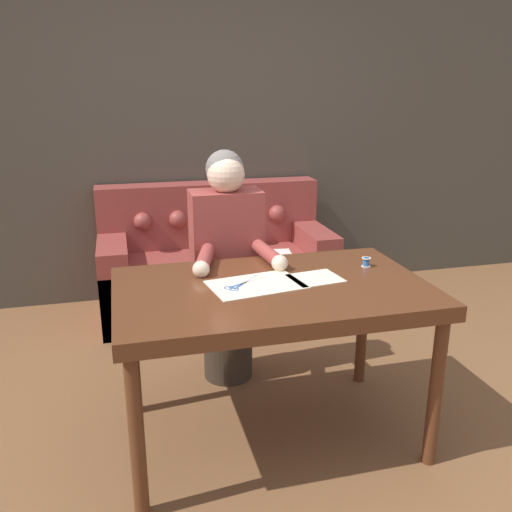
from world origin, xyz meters
The scene contains 9 objects.
ground_plane centered at (0.00, 0.00, 0.00)m, with size 16.00×16.00×0.00m, color brown.
wall_back centered at (0.00, 2.16, 1.30)m, with size 8.00×0.06×2.60m.
dining_table centered at (-0.06, 0.12, 0.70)m, with size 1.38×0.85×0.78m.
couch centered at (-0.03, 1.77, 0.33)m, with size 1.67×0.78×0.92m.
person centered at (-0.15, 0.72, 0.66)m, with size 0.46×0.61×1.31m.
pattern_paper_main centered at (-0.13, 0.14, 0.78)m, with size 0.44×0.33×0.00m.
pattern_paper_offcut centered at (0.15, 0.15, 0.78)m, with size 0.25×0.22×0.00m.
scissors centered at (-0.21, 0.14, 0.78)m, with size 0.22×0.19×0.01m.
thread_spool centered at (0.45, 0.25, 0.80)m, with size 0.04×0.04×0.05m.
Camera 1 is at (-0.69, -2.04, 1.62)m, focal length 38.00 mm.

